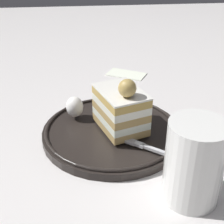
# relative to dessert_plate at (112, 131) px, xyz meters

# --- Properties ---
(ground_plane) EXTENTS (2.40, 2.40, 0.00)m
(ground_plane) POSITION_rel_dessert_plate_xyz_m (-0.02, 0.01, -0.01)
(ground_plane) COLOR silver
(dessert_plate) EXTENTS (0.25, 0.25, 0.02)m
(dessert_plate) POSITION_rel_dessert_plate_xyz_m (0.00, 0.00, 0.00)
(dessert_plate) COLOR black
(dessert_plate) RESTS_ON ground_plane
(cake_slice) EXTENTS (0.11, 0.09, 0.10)m
(cake_slice) POSITION_rel_dessert_plate_xyz_m (-0.00, -0.01, 0.05)
(cake_slice) COLOR tan
(cake_slice) RESTS_ON dessert_plate
(whipped_cream_dollop) EXTENTS (0.03, 0.03, 0.04)m
(whipped_cream_dollop) POSITION_rel_dessert_plate_xyz_m (0.05, 0.06, 0.03)
(whipped_cream_dollop) COLOR white
(whipped_cream_dollop) RESTS_ON dessert_plate
(fork) EXTENTS (0.08, 0.10, 0.00)m
(fork) POSITION_rel_dessert_plate_xyz_m (-0.07, -0.05, 0.01)
(fork) COLOR silver
(fork) RESTS_ON dessert_plate
(drink_glass_near) EXTENTS (0.08, 0.08, 0.12)m
(drink_glass_near) POSITION_rel_dessert_plate_xyz_m (-0.16, -0.09, 0.04)
(drink_glass_near) COLOR white
(drink_glass_near) RESTS_ON ground_plane
(folded_napkin) EXTENTS (0.09, 0.11, 0.00)m
(folded_napkin) POSITION_rel_dessert_plate_xyz_m (0.28, -0.07, -0.01)
(folded_napkin) COLOR white
(folded_napkin) RESTS_ON ground_plane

